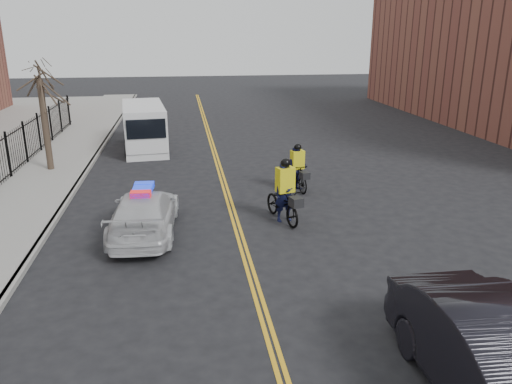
{
  "coord_description": "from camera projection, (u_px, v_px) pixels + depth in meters",
  "views": [
    {
      "loc": [
        -1.63,
        -12.96,
        6.11
      ],
      "look_at": [
        0.57,
        1.73,
        1.3
      ],
      "focal_mm": 35.0,
      "sensor_mm": 36.0,
      "label": 1
    }
  ],
  "objects": [
    {
      "name": "cyclist_near",
      "position": [
        285.0,
        199.0,
        16.64
      ],
      "size": [
        1.34,
        2.34,
        2.17
      ],
      "rotation": [
        0.0,
        0.0,
        0.28
      ],
      "color": "black",
      "rests_on": "ground"
    },
    {
      "name": "sidewalk",
      "position": [
        42.0,
        183.0,
        20.76
      ],
      "size": [
        3.0,
        60.0,
        0.15
      ],
      "primitive_type": "cube",
      "color": "gray",
      "rests_on": "ground"
    },
    {
      "name": "dark_sedan",
      "position": [
        503.0,
        367.0,
        8.12
      ],
      "size": [
        1.91,
        5.41,
        1.78
      ],
      "primitive_type": "imported",
      "rotation": [
        0.0,
        0.0,
        -0.01
      ],
      "color": "black",
      "rests_on": "ground"
    },
    {
      "name": "curb",
      "position": [
        80.0,
        181.0,
        20.97
      ],
      "size": [
        0.2,
        60.0,
        0.15
      ],
      "primitive_type": "cube",
      "color": "gray",
      "rests_on": "ground"
    },
    {
      "name": "iron_fence",
      "position": [
        1.0,
        163.0,
        20.26
      ],
      "size": [
        0.12,
        28.0,
        2.0
      ],
      "primitive_type": null,
      "color": "black",
      "rests_on": "ground"
    },
    {
      "name": "cyclist_far",
      "position": [
        297.0,
        172.0,
        19.85
      ],
      "size": [
        0.98,
        1.96,
        1.91
      ],
      "rotation": [
        0.0,
        0.0,
        0.22
      ],
      "color": "black",
      "rests_on": "ground"
    },
    {
      "name": "street_tree",
      "position": [
        41.0,
        93.0,
        21.56
      ],
      "size": [
        3.2,
        3.2,
        4.8
      ],
      "color": "#35291F",
      "rests_on": "sidewalk"
    },
    {
      "name": "cargo_van",
      "position": [
        144.0,
        128.0,
        26.6
      ],
      "size": [
        2.65,
        5.88,
        2.39
      ],
      "rotation": [
        0.0,
        0.0,
        0.1
      ],
      "color": "silver",
      "rests_on": "ground"
    },
    {
      "name": "police_cruiser",
      "position": [
        144.0,
        213.0,
        15.57
      ],
      "size": [
        2.18,
        4.84,
        1.54
      ],
      "rotation": [
        0.0,
        0.0,
        3.09
      ],
      "color": "silver",
      "rests_on": "ground"
    },
    {
      "name": "center_line_right",
      "position": [
        224.0,
        177.0,
        21.85
      ],
      "size": [
        0.1,
        60.0,
        0.01
      ],
      "primitive_type": "cube",
      "color": "gold",
      "rests_on": "ground"
    },
    {
      "name": "ground",
      "position": [
        245.0,
        254.0,
        14.31
      ],
      "size": [
        120.0,
        120.0,
        0.0
      ],
      "primitive_type": "plane",
      "color": "black",
      "rests_on": "ground"
    },
    {
      "name": "center_line_left",
      "position": [
        220.0,
        177.0,
        21.82
      ],
      "size": [
        0.1,
        60.0,
        0.01
      ],
      "primitive_type": "cube",
      "color": "gold",
      "rests_on": "ground"
    }
  ]
}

